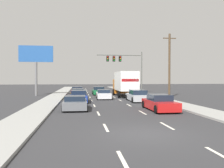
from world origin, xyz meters
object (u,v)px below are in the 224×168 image
at_px(car_blue, 79,97).
at_px(roadside_billboard, 36,59).
at_px(car_green, 98,91).
at_px(traffic_signal_mast, 122,62).
at_px(car_maroon, 77,91).
at_px(car_yellow, 78,93).
at_px(car_red, 160,103).
at_px(box_truck, 125,83).
at_px(car_gray, 75,103).
at_px(car_white, 103,95).
at_px(utility_pole_mid, 169,65).
at_px(car_silver, 137,96).

xyz_separation_m(car_blue, roadside_billboard, (-6.43, 10.29, 4.93)).
relative_size(car_green, roadside_billboard, 0.58).
bearing_deg(traffic_signal_mast, car_green, -147.46).
distance_m(car_maroon, car_green, 3.49).
height_order(car_yellow, car_red, car_red).
bearing_deg(box_truck, car_gray, -117.33).
xyz_separation_m(car_blue, car_green, (3.10, 11.68, -0.02)).
bearing_deg(car_green, car_red, -79.60).
height_order(car_yellow, car_white, car_yellow).
height_order(car_green, car_red, car_red).
xyz_separation_m(car_yellow, traffic_signal_mast, (7.63, 8.16, 5.00)).
relative_size(car_gray, car_white, 0.97).
xyz_separation_m(car_red, roadside_billboard, (-13.06, 17.82, 4.95)).
height_order(car_blue, utility_pole_mid, utility_pole_mid).
xyz_separation_m(car_maroon, car_gray, (0.06, -18.44, -0.06)).
bearing_deg(car_white, car_silver, -47.23).
relative_size(car_gray, roadside_billboard, 0.55).
bearing_deg(roadside_billboard, car_white, -34.22).
height_order(box_truck, car_red, box_truck).
bearing_deg(car_white, box_truck, 44.56).
xyz_separation_m(car_blue, car_silver, (6.64, -0.02, 0.00)).
relative_size(car_maroon, car_gray, 1.12).
bearing_deg(car_red, car_green, 100.40).
distance_m(car_gray, car_red, 7.04).
distance_m(car_gray, roadside_billboard, 18.17).
distance_m(car_white, car_silver, 5.19).
relative_size(car_yellow, car_blue, 0.99).
height_order(car_red, roadside_billboard, roadside_billboard).
relative_size(box_truck, car_red, 1.83).
bearing_deg(car_silver, car_gray, -138.82).
bearing_deg(car_green, traffic_signal_mast, 32.54).
height_order(car_silver, traffic_signal_mast, traffic_signal_mast).
height_order(car_maroon, car_yellow, car_maroon).
bearing_deg(car_red, car_gray, 167.89).
bearing_deg(car_red, traffic_signal_mast, 87.77).
height_order(car_white, traffic_signal_mast, traffic_signal_mast).
height_order(car_silver, roadside_billboard, roadside_billboard).
distance_m(car_white, box_truck, 5.09).
xyz_separation_m(car_gray, car_white, (3.38, 9.85, 0.01)).
bearing_deg(car_green, car_maroon, 168.34).
height_order(car_white, car_silver, car_silver).
bearing_deg(car_silver, car_yellow, 137.02).
distance_m(car_gray, traffic_signal_mast, 22.51).
height_order(car_green, box_truck, box_truck).
relative_size(car_silver, car_red, 1.00).
height_order(car_maroon, car_blue, car_blue).
relative_size(utility_pole_mid, roadside_billboard, 1.14).
bearing_deg(car_maroon, car_silver, -60.69).
relative_size(car_blue, roadside_billboard, 0.62).
bearing_deg(car_blue, box_truck, 47.55).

